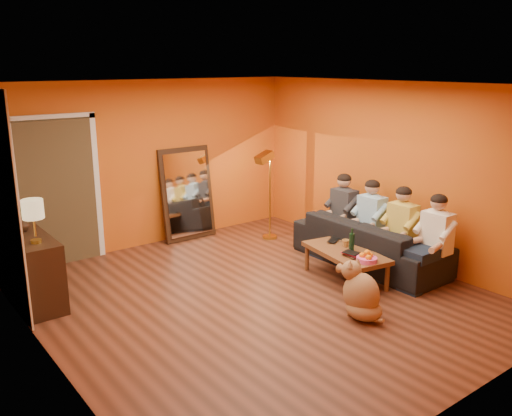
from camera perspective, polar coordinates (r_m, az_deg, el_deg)
room_shell at (r=6.71m, az=-1.70°, el=1.77°), size 5.00×5.50×2.60m
doorway_recess at (r=8.30m, az=-20.36°, el=1.63°), size 1.06×0.30×2.10m
door_jamb_left at (r=8.04m, az=-23.96°, el=0.87°), size 0.08×0.06×2.20m
door_jamb_right at (r=8.36m, az=-16.40°, el=2.07°), size 0.08×0.06×2.20m
door_header at (r=8.02m, az=-20.79°, el=8.93°), size 1.22×0.06×0.08m
mirror_frame at (r=8.98m, az=-7.27°, el=1.52°), size 0.92×0.27×1.51m
mirror_glass at (r=8.94m, az=-7.14°, el=1.47°), size 0.78×0.21×1.35m
sideboard at (r=7.10m, az=-22.45°, el=-6.05°), size 0.44×1.18×0.85m
table_lamp at (r=6.61m, az=-22.34°, el=-1.32°), size 0.24×0.24×0.51m
sofa at (r=8.00m, az=11.87°, el=-3.53°), size 2.31×0.90×0.68m
coffee_table at (r=7.40m, az=9.37°, el=-5.98°), size 0.81×1.31×0.42m
floor_lamp at (r=8.89m, az=1.48°, el=1.24°), size 0.31×0.25×1.44m
dog at (r=6.34m, az=11.04°, el=-8.42°), size 0.53×0.67×0.69m
person_far_left at (r=7.44m, az=18.45°, el=-3.19°), size 0.70×0.44×1.22m
person_mid_left at (r=7.74m, az=15.12°, el=-2.23°), size 0.70×0.44×1.22m
person_mid_right at (r=8.07m, az=12.04°, el=-1.33°), size 0.70×0.44×1.22m
person_far_right at (r=8.42m, az=9.22°, el=-0.51°), size 0.70×0.44×1.22m
fruit_bowl at (r=6.95m, az=11.60°, el=-4.95°), size 0.26×0.26×0.16m
wine_bottle at (r=7.28m, az=10.05°, el=-3.32°), size 0.07×0.07×0.31m
tumbler at (r=7.47m, az=9.42°, el=-3.67°), size 0.13×0.13×0.10m
laptop at (r=7.68m, az=8.47°, el=-3.41°), size 0.35×0.31×0.02m
book_lower at (r=7.07m, az=9.62°, el=-5.09°), size 0.20×0.25×0.02m
book_mid at (r=7.08m, az=9.62°, el=-4.91°), size 0.19×0.25×0.02m
book_upper at (r=7.05m, az=9.69°, el=-4.83°), size 0.19×0.23×0.02m
vase at (r=7.17m, az=-23.39°, el=-1.62°), size 0.17×0.17×0.17m
flowers at (r=7.12m, az=-23.58°, el=0.15°), size 0.17×0.17×0.39m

